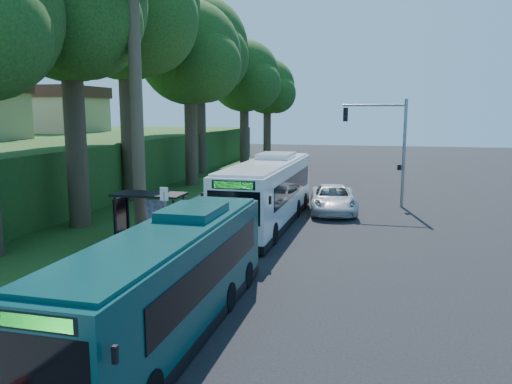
% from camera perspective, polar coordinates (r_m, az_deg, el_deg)
% --- Properties ---
extents(ground, '(140.00, 140.00, 0.00)m').
position_cam_1_polar(ground, '(24.53, 6.25, -5.51)').
color(ground, black).
rests_on(ground, ground).
extents(sidewalk, '(4.50, 70.00, 0.12)m').
position_cam_1_polar(sidewalk, '(26.35, -9.76, -4.43)').
color(sidewalk, gray).
rests_on(sidewalk, ground).
extents(red_curb, '(0.25, 30.00, 0.13)m').
position_cam_1_polar(red_curb, '(21.93, -8.23, -7.17)').
color(red_curb, maroon).
rests_on(red_curb, ground).
extents(grass_verge, '(8.00, 70.00, 0.06)m').
position_cam_1_polar(grass_verge, '(33.20, -15.53, -1.86)').
color(grass_verge, '#234719').
rests_on(grass_verge, ground).
extents(bus_shelter, '(3.20, 1.51, 2.55)m').
position_cam_1_polar(bus_shelter, '(23.42, -12.48, -1.86)').
color(bus_shelter, black).
rests_on(bus_shelter, ground).
extents(stop_sign_pole, '(0.35, 0.06, 3.17)m').
position_cam_1_polar(stop_sign_pole, '(20.69, -10.40, -2.46)').
color(stop_sign_pole, gray).
rests_on(stop_sign_pole, ground).
extents(traffic_signal_pole, '(4.10, 0.30, 7.00)m').
position_cam_1_polar(traffic_signal_pole, '(33.64, 14.88, 5.86)').
color(traffic_signal_pole, gray).
rests_on(traffic_signal_pole, ground).
extents(hillside_backdrop, '(24.00, 60.00, 8.80)m').
position_cam_1_polar(hillside_backdrop, '(48.50, -23.85, 3.97)').
color(hillside_backdrop, '#234719').
rests_on(hillside_backdrop, ground).
extents(tree_0, '(8.40, 8.00, 15.70)m').
position_cam_1_polar(tree_0, '(28.44, -20.49, 18.76)').
color(tree_0, '#382B1E').
rests_on(tree_0, ground).
extents(tree_1, '(10.50, 10.00, 18.26)m').
position_cam_1_polar(tree_1, '(36.02, -14.62, 19.35)').
color(tree_1, '#382B1E').
rests_on(tree_1, ground).
extents(tree_2, '(8.82, 8.40, 15.12)m').
position_cam_1_polar(tree_2, '(42.39, -7.48, 14.91)').
color(tree_2, '#382B1E').
rests_on(tree_2, ground).
extents(tree_3, '(10.08, 9.60, 17.28)m').
position_cam_1_polar(tree_3, '(50.70, -6.42, 15.69)').
color(tree_3, '#382B1E').
rests_on(tree_3, ground).
extents(tree_4, '(8.40, 8.00, 14.14)m').
position_cam_1_polar(tree_4, '(57.44, -1.27, 12.72)').
color(tree_4, '#382B1E').
rests_on(tree_4, ground).
extents(tree_5, '(7.35, 7.00, 12.86)m').
position_cam_1_polar(tree_5, '(64.96, 1.37, 11.64)').
color(tree_5, '#382B1E').
rests_on(tree_5, ground).
extents(white_bus, '(3.09, 12.81, 3.80)m').
position_cam_1_polar(white_bus, '(27.57, 1.40, 0.11)').
color(white_bus, silver).
rests_on(white_bus, ground).
extents(teal_bus, '(2.58, 11.12, 3.30)m').
position_cam_1_polar(teal_bus, '(14.34, -9.67, -9.65)').
color(teal_bus, '#0A393B').
rests_on(teal_bus, ground).
extents(pickup, '(3.47, 6.24, 1.65)m').
position_cam_1_polar(pickup, '(31.36, 8.79, -0.79)').
color(pickup, silver).
rests_on(pickup, ground).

